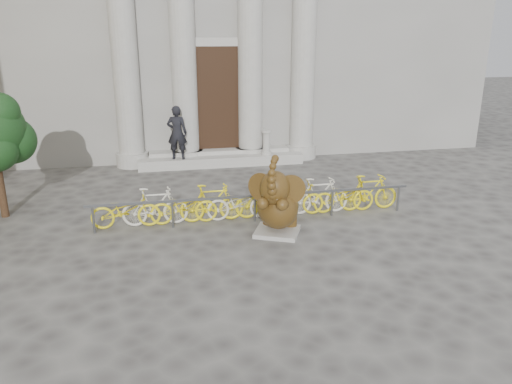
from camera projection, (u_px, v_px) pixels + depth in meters
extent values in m
plane|color=#474442|center=(286.00, 283.00, 9.79)|extent=(80.00, 80.00, 0.00)
cube|color=gray|center=(201.00, 0.00, 21.93)|extent=(22.00, 10.00, 12.00)
cube|color=black|center=(218.00, 100.00, 18.33)|extent=(2.40, 0.16, 4.00)
cylinder|color=#A8A59E|center=(124.00, 53.00, 17.08)|extent=(0.90, 0.90, 8.00)
cylinder|color=#A8A59E|center=(183.00, 52.00, 17.47)|extent=(0.90, 0.90, 8.00)
cylinder|color=#A8A59E|center=(250.00, 52.00, 17.92)|extent=(0.90, 0.90, 8.00)
cylinder|color=#A8A59E|center=(304.00, 51.00, 18.31)|extent=(0.90, 0.90, 8.00)
cube|color=#A8A59E|center=(221.00, 159.00, 18.50)|extent=(6.00, 1.20, 0.36)
cube|color=#A8A59E|center=(277.00, 232.00, 12.16)|extent=(1.32, 1.27, 0.10)
ellipsoid|color=black|center=(279.00, 215.00, 12.26)|extent=(1.12, 1.10, 0.66)
ellipsoid|color=black|center=(278.00, 206.00, 11.98)|extent=(1.41, 1.53, 1.07)
cylinder|color=black|center=(269.00, 219.00, 12.50)|extent=(0.41, 0.41, 0.27)
cylinder|color=black|center=(291.00, 220.00, 12.38)|extent=(0.41, 0.41, 0.27)
cylinder|color=black|center=(265.00, 203.00, 11.59)|extent=(0.48, 0.66, 0.41)
cylinder|color=black|center=(284.00, 205.00, 11.49)|extent=(0.48, 0.66, 0.41)
ellipsoid|color=black|center=(275.00, 188.00, 11.46)|extent=(0.91, 0.89, 0.82)
cylinder|color=black|center=(261.00, 187.00, 11.67)|extent=(0.55, 0.51, 0.70)
cylinder|color=black|center=(291.00, 189.00, 11.52)|extent=(0.70, 0.13, 0.70)
cone|color=beige|center=(268.00, 197.00, 11.35)|extent=(0.11, 0.24, 0.11)
cone|color=beige|center=(279.00, 198.00, 11.30)|extent=(0.20, 0.23, 0.11)
cube|color=slate|center=(255.00, 196.00, 12.76)|extent=(8.40, 0.06, 0.06)
cylinder|color=slate|center=(93.00, 220.00, 12.10)|extent=(0.06, 0.06, 0.70)
cylinder|color=slate|center=(173.00, 214.00, 12.46)|extent=(0.06, 0.06, 0.70)
cylinder|color=slate|center=(255.00, 209.00, 12.87)|extent=(0.06, 0.06, 0.70)
cylinder|color=slate|center=(332.00, 203.00, 13.27)|extent=(0.06, 0.06, 0.70)
cylinder|color=slate|center=(398.00, 199.00, 13.63)|extent=(0.06, 0.06, 0.70)
imported|color=yellow|center=(126.00, 208.00, 12.43)|extent=(1.70, 0.50, 1.00)
imported|color=silver|center=(155.00, 206.00, 12.57)|extent=(1.66, 0.47, 1.00)
imported|color=yellow|center=(184.00, 205.00, 12.71)|extent=(1.70, 0.50, 1.00)
imported|color=yellow|center=(212.00, 203.00, 12.85)|extent=(1.66, 0.47, 1.00)
imported|color=silver|center=(239.00, 201.00, 12.98)|extent=(1.70, 0.50, 1.00)
imported|color=yellow|center=(266.00, 199.00, 13.12)|extent=(1.66, 0.47, 1.00)
imported|color=yellow|center=(293.00, 197.00, 13.26)|extent=(1.70, 0.50, 1.00)
imported|color=silver|center=(319.00, 196.00, 13.40)|extent=(1.66, 0.47, 1.00)
imported|color=yellow|center=(344.00, 194.00, 13.54)|extent=(1.70, 0.50, 1.00)
imported|color=yellow|center=(369.00, 192.00, 13.67)|extent=(1.66, 0.47, 1.00)
cylinder|color=#332114|center=(0.00, 181.00, 13.00)|extent=(0.20, 0.20, 2.00)
sphere|color=black|center=(12.00, 140.00, 12.97)|extent=(1.22, 1.22, 1.22)
imported|color=black|center=(177.00, 133.00, 17.52)|extent=(0.77, 0.59, 1.90)
cylinder|color=#A8A59E|center=(266.00, 153.00, 18.46)|extent=(0.37, 0.37, 0.11)
cylinder|color=#A8A59E|center=(266.00, 143.00, 18.35)|extent=(0.26, 0.26, 0.84)
cylinder|color=#A8A59E|center=(266.00, 131.00, 18.21)|extent=(0.37, 0.37, 0.09)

